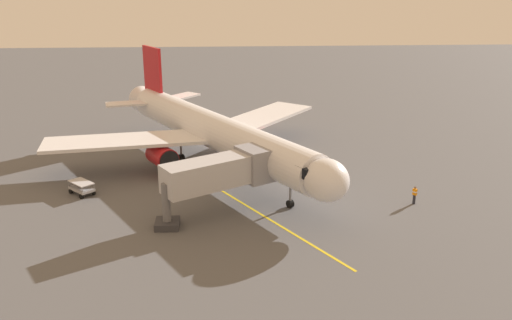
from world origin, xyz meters
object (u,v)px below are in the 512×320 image
object	(u,v)px
airplane	(213,131)
baggage_cart_near_nose	(82,188)
jet_bridge	(224,172)
ground_crew_marshaller	(415,195)

from	to	relation	value
airplane	baggage_cart_near_nose	xyz separation A→B (m)	(12.56, 7.49, -3.35)
jet_bridge	ground_crew_marshaller	world-z (taller)	jet_bridge
ground_crew_marshaller	baggage_cart_near_nose	world-z (taller)	ground_crew_marshaller
airplane	jet_bridge	bearing A→B (deg)	95.33
ground_crew_marshaller	airplane	bearing A→B (deg)	-32.30
jet_bridge	baggage_cart_near_nose	distance (m)	14.91
jet_bridge	baggage_cart_near_nose	size ratio (longest dim) A/B	3.79
ground_crew_marshaller	baggage_cart_near_nose	bearing A→B (deg)	-7.75
baggage_cart_near_nose	airplane	bearing A→B (deg)	-149.19
airplane	ground_crew_marshaller	size ratio (longest dim) A/B	21.25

